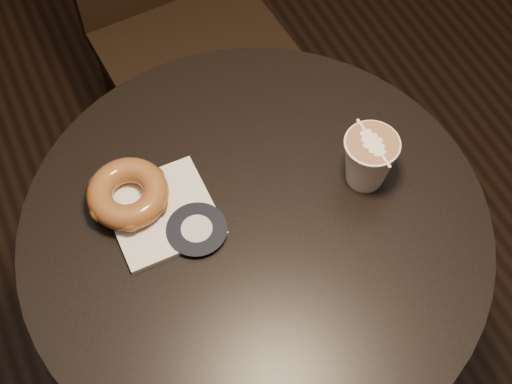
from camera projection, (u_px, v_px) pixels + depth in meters
cafe_table at (256, 280)px, 1.22m from camera, size 0.70×0.70×0.75m
pastry_bag at (162, 213)px, 1.05m from camera, size 0.15×0.15×0.01m
doughnut at (128, 193)px, 1.04m from camera, size 0.12×0.12×0.04m
latte_cup at (368, 160)px, 1.05m from camera, size 0.08×0.08×0.09m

